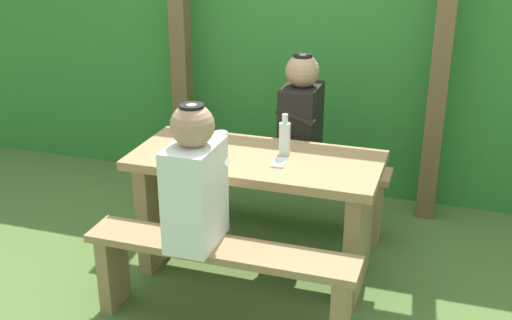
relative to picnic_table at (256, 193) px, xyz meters
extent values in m
plane|color=#506E33|center=(0.00, 0.00, -0.49)|extent=(12.00, 12.00, 0.00)
cube|color=#317B2F|center=(0.00, 1.72, 0.43)|extent=(6.40, 0.95, 1.85)
cube|color=brown|center=(-0.91, 1.04, 0.46)|extent=(0.12, 0.12, 1.91)
cube|color=brown|center=(0.91, 1.04, 0.46)|extent=(0.12, 0.12, 1.91)
cube|color=#9E7A51|center=(0.00, 0.00, 0.21)|extent=(1.40, 0.64, 0.05)
cube|color=#9E7A51|center=(-0.60, 0.00, -0.16)|extent=(0.08, 0.54, 0.68)
cube|color=#9E7A51|center=(0.60, 0.00, -0.16)|extent=(0.08, 0.54, 0.68)
cube|color=#9E7A51|center=(0.00, -0.58, -0.05)|extent=(1.40, 0.24, 0.04)
cube|color=#9E7A51|center=(-0.62, -0.58, -0.28)|extent=(0.07, 0.22, 0.43)
cube|color=#9E7A51|center=(0.62, -0.58, -0.28)|extent=(0.07, 0.22, 0.43)
cube|color=#9E7A51|center=(0.00, 0.58, -0.05)|extent=(1.40, 0.24, 0.04)
cube|color=#9E7A51|center=(-0.62, 0.58, -0.28)|extent=(0.07, 0.22, 0.43)
cube|color=#9E7A51|center=(0.62, 0.58, -0.28)|extent=(0.07, 0.22, 0.43)
cube|color=white|center=(-0.12, -0.58, 0.23)|extent=(0.22, 0.34, 0.52)
sphere|color=tan|center=(-0.12, -0.58, 0.59)|extent=(0.21, 0.21, 0.21)
cylinder|color=black|center=(-0.12, -0.58, 0.68)|extent=(0.12, 0.12, 0.02)
cylinder|color=white|center=(-0.12, -0.44, 0.34)|extent=(0.25, 0.07, 0.15)
cube|color=black|center=(0.11, 0.58, 0.23)|extent=(0.22, 0.34, 0.52)
sphere|color=tan|center=(0.11, 0.58, 0.59)|extent=(0.21, 0.21, 0.21)
cylinder|color=black|center=(0.11, 0.58, 0.68)|extent=(0.12, 0.12, 0.02)
cylinder|color=black|center=(0.11, 0.44, 0.34)|extent=(0.25, 0.07, 0.15)
cylinder|color=silver|center=(-0.24, 0.07, 0.28)|extent=(0.08, 0.08, 0.09)
cylinder|color=silver|center=(0.14, 0.08, 0.32)|extent=(0.06, 0.06, 0.18)
cylinder|color=silver|center=(0.14, 0.08, 0.44)|extent=(0.03, 0.03, 0.05)
cylinder|color=silver|center=(-0.34, -0.02, 0.32)|extent=(0.07, 0.07, 0.18)
cylinder|color=silver|center=(-0.34, -0.02, 0.44)|extent=(0.03, 0.03, 0.05)
cube|color=silver|center=(0.15, -0.06, 0.24)|extent=(0.08, 0.15, 0.01)
camera|label=1|loc=(1.02, -3.15, 1.55)|focal=44.69mm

